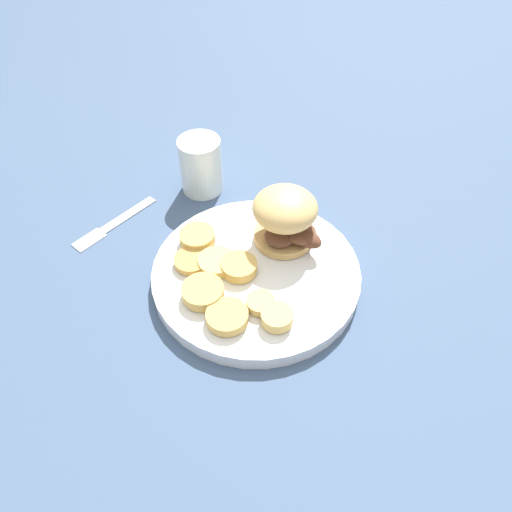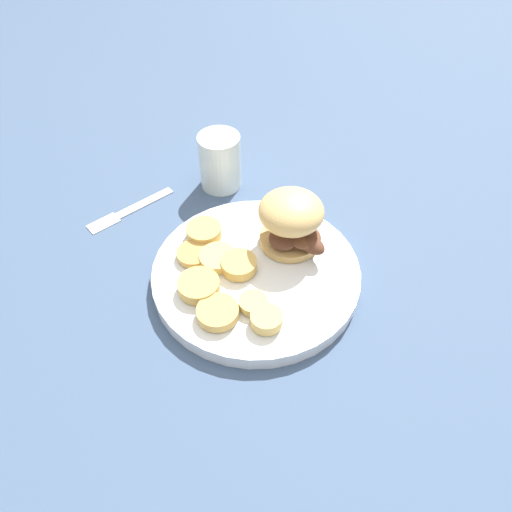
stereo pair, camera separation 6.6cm
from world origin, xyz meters
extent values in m
plane|color=#3D5170|center=(0.00, 0.00, 0.00)|extent=(4.00, 4.00, 0.00)
cylinder|color=white|center=(0.00, 0.00, 0.01)|extent=(0.28, 0.28, 0.02)
torus|color=white|center=(0.00, 0.00, 0.02)|extent=(0.28, 0.28, 0.01)
cylinder|color=tan|center=(0.03, 0.06, 0.03)|extent=(0.09, 0.09, 0.01)
ellipsoid|color=#563323|center=(0.03, 0.04, 0.05)|extent=(0.05, 0.05, 0.02)
ellipsoid|color=brown|center=(0.06, 0.05, 0.05)|extent=(0.06, 0.06, 0.01)
ellipsoid|color=brown|center=(0.03, 0.05, 0.04)|extent=(0.03, 0.03, 0.01)
ellipsoid|color=brown|center=(0.03, 0.06, 0.05)|extent=(0.03, 0.03, 0.02)
ellipsoid|color=#4C281E|center=(0.03, 0.06, 0.05)|extent=(0.05, 0.05, 0.02)
ellipsoid|color=#563323|center=(0.07, 0.04, 0.05)|extent=(0.05, 0.05, 0.02)
ellipsoid|color=#563323|center=(0.03, 0.07, 0.05)|extent=(0.04, 0.05, 0.01)
ellipsoid|color=#DBB26B|center=(0.03, 0.06, 0.08)|extent=(0.09, 0.09, 0.05)
cylinder|color=tan|center=(-0.06, -0.05, 0.03)|extent=(0.05, 0.05, 0.02)
cylinder|color=#DBB766|center=(-0.05, 0.00, 0.03)|extent=(0.05, 0.05, 0.01)
cylinder|color=tan|center=(-0.09, 0.00, 0.03)|extent=(0.05, 0.05, 0.01)
cylinder|color=#DBB766|center=(0.01, -0.06, 0.03)|extent=(0.04, 0.04, 0.01)
cylinder|color=#DBB766|center=(0.04, -0.08, 0.03)|extent=(0.04, 0.04, 0.02)
cylinder|color=tan|center=(-0.03, -0.09, 0.03)|extent=(0.05, 0.05, 0.01)
cylinder|color=tan|center=(-0.02, -0.01, 0.03)|extent=(0.05, 0.05, 0.02)
cylinder|color=tan|center=(-0.09, 0.04, 0.03)|extent=(0.05, 0.05, 0.02)
cube|color=silver|center=(-0.21, 0.11, 0.00)|extent=(0.07, 0.09, 0.00)
cube|color=silver|center=(-0.26, 0.05, 0.00)|extent=(0.05, 0.05, 0.00)
cylinder|color=silver|center=(-0.11, 0.19, 0.05)|extent=(0.07, 0.07, 0.09)
camera|label=1|loc=(0.05, -0.44, 0.53)|focal=35.00mm
camera|label=2|loc=(0.11, -0.43, 0.53)|focal=35.00mm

